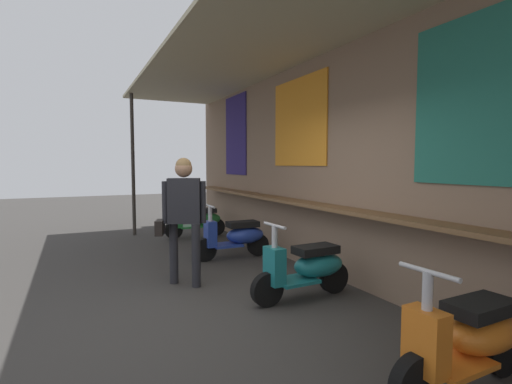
{
  "coord_description": "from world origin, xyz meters",
  "views": [
    {
      "loc": [
        3.91,
        -1.51,
        1.66
      ],
      "look_at": [
        -1.99,
        1.35,
        1.18
      ],
      "focal_mm": 26.64,
      "sensor_mm": 36.0,
      "label": 1
    }
  ],
  "objects_px": {
    "shopper_with_handbag": "(183,207)",
    "scooter_green": "(199,220)",
    "scooter_blue": "(236,236)",
    "scooter_orange": "(470,338)",
    "scooter_teal": "(308,267)"
  },
  "relations": [
    {
      "from": "scooter_blue",
      "to": "scooter_teal",
      "type": "bearing_deg",
      "value": 91.54
    },
    {
      "from": "scooter_green",
      "to": "scooter_orange",
      "type": "relative_size",
      "value": 1.0
    },
    {
      "from": "scooter_orange",
      "to": "shopper_with_handbag",
      "type": "distance_m",
      "value": 3.6
    },
    {
      "from": "shopper_with_handbag",
      "to": "scooter_green",
      "type": "bearing_deg",
      "value": -179.31
    },
    {
      "from": "scooter_green",
      "to": "scooter_blue",
      "type": "distance_m",
      "value": 2.21
    },
    {
      "from": "scooter_teal",
      "to": "shopper_with_handbag",
      "type": "height_order",
      "value": "shopper_with_handbag"
    },
    {
      "from": "scooter_green",
      "to": "shopper_with_handbag",
      "type": "xyz_separation_m",
      "value": [
        3.29,
        -1.24,
        0.69
      ]
    },
    {
      "from": "scooter_green",
      "to": "scooter_teal",
      "type": "distance_m",
      "value": 4.47
    },
    {
      "from": "scooter_blue",
      "to": "scooter_teal",
      "type": "xyz_separation_m",
      "value": [
        2.26,
        -0.0,
        0.0
      ]
    },
    {
      "from": "scooter_green",
      "to": "scooter_teal",
      "type": "bearing_deg",
      "value": 91.84
    },
    {
      "from": "scooter_blue",
      "to": "scooter_orange",
      "type": "xyz_separation_m",
      "value": [
        4.39,
        -0.0,
        0.0
      ]
    },
    {
      "from": "scooter_orange",
      "to": "scooter_teal",
      "type": "bearing_deg",
      "value": -91.79
    },
    {
      "from": "scooter_blue",
      "to": "shopper_with_handbag",
      "type": "bearing_deg",
      "value": 42.49
    },
    {
      "from": "scooter_orange",
      "to": "shopper_with_handbag",
      "type": "relative_size",
      "value": 0.8
    },
    {
      "from": "scooter_orange",
      "to": "scooter_green",
      "type": "bearing_deg",
      "value": -91.79
    }
  ]
}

